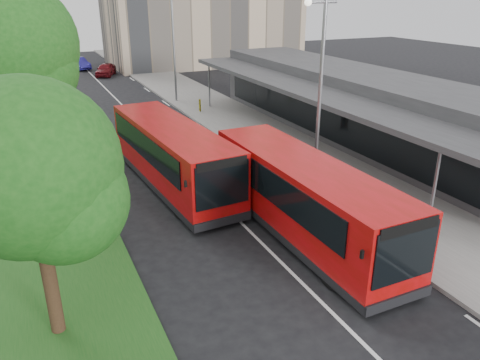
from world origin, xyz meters
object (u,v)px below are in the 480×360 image
(lamp_post_far, at_px, (172,42))
(bus_second, at_px, (172,155))
(litter_bin, at_px, (259,133))
(bollard, at_px, (200,105))
(lamp_post_near, at_px, (319,87))
(bus_main, at_px, (303,198))
(tree_near, at_px, (31,179))
(car_near, at_px, (106,69))
(tree_far, at_px, (11,35))
(car_far, at_px, (79,64))
(tree_mid, at_px, (13,53))

(lamp_post_far, height_order, bus_second, lamp_post_far)
(litter_bin, relative_size, bollard, 0.90)
(lamp_post_near, relative_size, bus_main, 0.80)
(tree_near, distance_m, litter_bin, 18.08)
(lamp_post_far, distance_m, bollard, 5.94)
(lamp_post_far, bearing_deg, bollard, -82.92)
(lamp_post_far, xyz_separation_m, bus_main, (-2.47, -23.10, -3.26))
(bus_second, xyz_separation_m, litter_bin, (6.60, 4.31, -0.92))
(litter_bin, bearing_deg, lamp_post_far, 95.78)
(bollard, bearing_deg, bus_main, -99.05)
(lamp_post_far, xyz_separation_m, car_near, (-2.81, 15.19, -4.06))
(tree_far, bearing_deg, tree_near, -90.00)
(tree_near, bearing_deg, bus_main, 12.06)
(lamp_post_near, distance_m, lamp_post_far, 20.00)
(bus_main, height_order, car_far, bus_main)
(car_near, bearing_deg, tree_far, -93.38)
(bus_main, xyz_separation_m, bus_second, (-2.88, 6.47, 0.01))
(tree_near, xyz_separation_m, bollard, (11.66, 20.70, -3.75))
(lamp_post_far, relative_size, bus_main, 0.80)
(bollard, bearing_deg, lamp_post_far, 97.08)
(litter_bin, bearing_deg, lamp_post_near, -99.23)
(bus_main, relative_size, car_near, 2.61)
(lamp_post_near, distance_m, litter_bin, 8.82)
(tree_near, height_order, lamp_post_near, lamp_post_near)
(tree_far, xyz_separation_m, bus_main, (8.65, -22.15, -4.19))
(lamp_post_far, bearing_deg, car_near, 100.48)
(lamp_post_near, bearing_deg, bollard, 88.08)
(bus_second, xyz_separation_m, car_far, (0.55, 37.46, -0.80))
(tree_near, bearing_deg, litter_bin, 45.57)
(bus_second, bearing_deg, lamp_post_near, -36.26)
(car_near, xyz_separation_m, car_far, (-2.00, 5.64, 0.01))
(lamp_post_near, bearing_deg, tree_mid, 147.64)
(bus_main, distance_m, bollard, 19.11)
(litter_bin, bearing_deg, bus_main, -109.05)
(bus_main, bearing_deg, bollard, 80.31)
(bus_second, distance_m, litter_bin, 7.94)
(tree_near, bearing_deg, tree_far, 90.00)
(bus_main, bearing_deg, bus_second, 113.38)
(lamp_post_near, relative_size, lamp_post_far, 1.00)
(tree_far, height_order, bollard, tree_far)
(bus_main, distance_m, bus_second, 7.08)
(lamp_post_near, relative_size, bollard, 9.03)
(tree_far, height_order, car_near, tree_far)
(tree_near, height_order, tree_mid, tree_mid)
(tree_mid, bearing_deg, litter_bin, 2.89)
(car_far, bearing_deg, litter_bin, -93.41)
(lamp_post_near, bearing_deg, lamp_post_far, 90.00)
(litter_bin, bearing_deg, tree_far, 137.41)
(litter_bin, distance_m, car_far, 33.70)
(tree_near, distance_m, car_near, 41.15)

